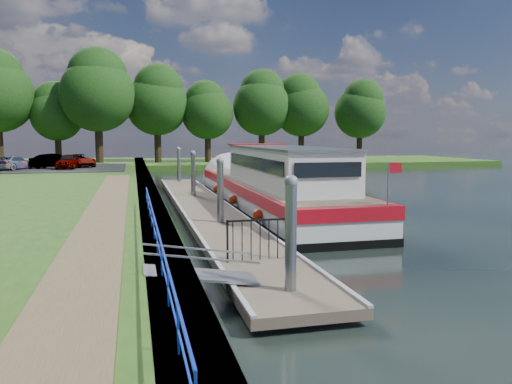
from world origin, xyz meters
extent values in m
plane|color=black|center=(0.00, 0.00, 0.00)|extent=(160.00, 160.00, 0.00)
cube|color=#473D2D|center=(-2.55, 15.00, 0.39)|extent=(1.10, 90.00, 0.78)
cube|color=#294E16|center=(12.00, 52.00, 0.30)|extent=(60.00, 18.00, 0.60)
cube|color=brown|center=(-4.40, 8.00, 0.80)|extent=(1.60, 40.00, 0.05)
cube|color=black|center=(-11.00, 38.00, 0.81)|extent=(14.00, 12.00, 0.06)
cube|color=#0C2DBF|center=(-2.75, 3.00, 1.48)|extent=(0.04, 18.00, 0.04)
cube|color=#0C2DBF|center=(-2.75, 3.00, 1.12)|extent=(0.03, 18.00, 0.03)
cylinder|color=#0C2DBF|center=(-2.75, -4.00, 1.14)|extent=(0.04, 0.04, 0.72)
cylinder|color=#0C2DBF|center=(-2.75, -2.00, 1.14)|extent=(0.04, 0.04, 0.72)
cylinder|color=#0C2DBF|center=(-2.75, 0.00, 1.14)|extent=(0.04, 0.04, 0.72)
cylinder|color=#0C2DBF|center=(-2.75, 2.00, 1.14)|extent=(0.04, 0.04, 0.72)
cylinder|color=#0C2DBF|center=(-2.75, 4.00, 1.14)|extent=(0.04, 0.04, 0.72)
cylinder|color=#0C2DBF|center=(-2.75, 6.00, 1.14)|extent=(0.04, 0.04, 0.72)
cylinder|color=#0C2DBF|center=(-2.75, 8.00, 1.14)|extent=(0.04, 0.04, 0.72)
cylinder|color=#0C2DBF|center=(-2.75, 10.00, 1.14)|extent=(0.04, 0.04, 0.72)
cylinder|color=#0C2DBF|center=(-2.75, 12.00, 1.14)|extent=(0.04, 0.04, 0.72)
cube|color=brown|center=(0.00, 13.00, 0.28)|extent=(2.50, 30.00, 0.24)
cube|color=#9EA0A3|center=(0.00, 1.00, 0.05)|extent=(2.30, 5.00, 0.30)
cube|color=#9EA0A3|center=(0.00, 9.00, 0.05)|extent=(2.30, 5.00, 0.30)
cube|color=#9EA0A3|center=(0.00, 17.00, 0.05)|extent=(2.30, 5.00, 0.30)
cube|color=#9EA0A3|center=(0.00, 25.00, 0.05)|extent=(2.30, 5.00, 0.30)
cube|color=#9EA0A3|center=(1.19, 13.00, 0.43)|extent=(0.12, 30.00, 0.06)
cube|color=#9EA0A3|center=(-1.19, 13.00, 0.43)|extent=(0.12, 30.00, 0.06)
cylinder|color=gray|center=(0.00, -0.50, 1.10)|extent=(0.26, 0.26, 3.40)
sphere|color=gray|center=(0.00, -0.50, 2.80)|extent=(0.30, 0.30, 0.30)
cylinder|color=gray|center=(0.00, 8.50, 1.10)|extent=(0.26, 0.26, 3.40)
sphere|color=gray|center=(0.00, 8.50, 2.80)|extent=(0.30, 0.30, 0.30)
cylinder|color=gray|center=(0.00, 17.50, 1.10)|extent=(0.26, 0.26, 3.40)
sphere|color=gray|center=(0.00, 17.50, 2.80)|extent=(0.30, 0.30, 0.30)
cylinder|color=gray|center=(0.00, 26.50, 1.10)|extent=(0.26, 0.26, 3.40)
sphere|color=gray|center=(0.00, 26.50, 2.80)|extent=(0.30, 0.30, 0.30)
cube|color=#A5A8AD|center=(-1.85, 0.50, 0.60)|extent=(2.58, 1.00, 0.43)
cube|color=#A5A8AD|center=(-1.85, 0.02, 1.10)|extent=(2.58, 0.04, 0.41)
cube|color=#A5A8AD|center=(-1.85, 0.98, 1.10)|extent=(2.58, 0.04, 0.41)
cube|color=black|center=(-0.90, 2.20, 0.98)|extent=(0.05, 0.05, 1.15)
cube|color=black|center=(0.90, 2.20, 0.98)|extent=(0.05, 0.05, 1.15)
cube|color=black|center=(0.00, 2.20, 1.52)|extent=(1.85, 0.05, 0.05)
cube|color=black|center=(-0.75, 2.20, 0.98)|extent=(0.02, 0.02, 1.10)
cube|color=black|center=(-0.50, 2.20, 0.98)|extent=(0.02, 0.02, 1.10)
cube|color=black|center=(-0.25, 2.20, 0.98)|extent=(0.02, 0.02, 1.10)
cube|color=black|center=(0.00, 2.20, 0.98)|extent=(0.02, 0.02, 1.10)
cube|color=black|center=(0.25, 2.20, 0.98)|extent=(0.02, 0.02, 1.10)
cube|color=black|center=(0.50, 2.20, 0.98)|extent=(0.02, 0.02, 1.10)
cube|color=black|center=(0.75, 2.20, 0.98)|extent=(0.02, 0.02, 1.10)
cube|color=black|center=(3.60, 14.30, 0.02)|extent=(4.00, 20.00, 0.55)
cube|color=silver|center=(3.60, 14.30, 0.62)|extent=(3.96, 19.90, 0.65)
cube|color=#AD0C18|center=(3.60, 14.30, 1.18)|extent=(4.04, 20.00, 0.48)
cube|color=brown|center=(3.60, 14.30, 1.42)|extent=(3.68, 19.20, 0.04)
cone|color=silver|center=(3.60, 24.70, 0.55)|extent=(4.00, 1.50, 4.00)
cube|color=silver|center=(3.60, 11.80, 2.30)|extent=(3.00, 11.00, 1.75)
cube|color=gray|center=(3.60, 11.80, 3.22)|extent=(3.10, 11.20, 0.10)
cube|color=black|center=(2.08, 11.80, 2.55)|extent=(0.04, 10.00, 0.55)
cube|color=black|center=(5.12, 11.80, 2.55)|extent=(0.04, 10.00, 0.55)
cube|color=black|center=(3.60, 17.35, 2.55)|extent=(2.60, 0.04, 0.55)
cube|color=black|center=(3.60, 6.25, 2.55)|extent=(2.60, 0.04, 0.55)
cube|color=#AD0C18|center=(3.60, 17.00, 3.30)|extent=(3.20, 1.60, 0.06)
cylinder|color=gray|center=(5.10, 4.60, 2.15)|extent=(0.05, 0.05, 1.50)
cube|color=#AD0C18|center=(5.35, 4.60, 2.70)|extent=(0.50, 0.02, 0.35)
sphere|color=red|center=(1.48, 8.30, 0.65)|extent=(0.44, 0.44, 0.44)
sphere|color=red|center=(1.48, 13.30, 0.65)|extent=(0.44, 0.44, 0.44)
sphere|color=red|center=(1.48, 18.30, 0.65)|extent=(0.44, 0.44, 0.44)
imported|color=#594C47|center=(2.40, 7.85, 2.30)|extent=(0.52, 0.69, 1.72)
cylinder|color=#332316|center=(-11.50, 49.87, 2.15)|extent=(0.70, 0.70, 3.10)
sphere|color=#143610|center=(-11.50, 49.87, 6.11)|extent=(5.85, 5.85, 5.85)
sphere|color=#143610|center=(-11.67, 50.04, 7.57)|extent=(4.65, 4.65, 4.65)
cylinder|color=#332316|center=(-6.89, 47.36, 2.75)|extent=(0.84, 0.84, 4.29)
sphere|color=#143610|center=(-6.89, 47.36, 8.23)|extent=(8.10, 8.10, 8.10)
sphere|color=#143610|center=(-6.84, 47.51, 10.25)|extent=(6.44, 6.44, 6.44)
cylinder|color=#332316|center=(-0.41, 49.36, 2.52)|extent=(0.79, 0.79, 3.83)
sphere|color=#143610|center=(-0.41, 49.36, 7.42)|extent=(7.24, 7.24, 7.24)
sphere|color=#143610|center=(-0.22, 49.13, 9.23)|extent=(5.75, 5.75, 5.75)
cylinder|color=#332316|center=(5.49, 49.09, 2.23)|extent=(0.72, 0.72, 3.26)
sphere|color=#143610|center=(5.49, 49.09, 6.40)|extent=(6.16, 6.16, 6.16)
sphere|color=#143610|center=(5.30, 49.34, 7.93)|extent=(4.89, 4.89, 4.89)
cylinder|color=#332316|center=(12.25, 49.38, 2.49)|extent=(0.78, 0.78, 3.77)
sphere|color=#143610|center=(12.25, 49.38, 7.31)|extent=(7.13, 7.13, 7.13)
sphere|color=#143610|center=(12.38, 49.62, 9.09)|extent=(5.66, 5.66, 5.66)
cylinder|color=#332316|center=(17.42, 49.40, 2.42)|extent=(0.77, 0.77, 3.65)
sphere|color=#143610|center=(17.42, 49.40, 7.09)|extent=(6.89, 6.89, 6.89)
sphere|color=#143610|center=(17.07, 49.41, 8.81)|extent=(5.47, 5.47, 5.47)
cylinder|color=#332316|center=(24.52, 47.52, 2.30)|extent=(0.74, 0.74, 3.41)
sphere|color=#143610|center=(24.52, 47.52, 6.66)|extent=(6.43, 6.43, 6.43)
sphere|color=#143610|center=(24.75, 47.30, 8.26)|extent=(5.11, 5.11, 5.11)
imported|color=#999999|center=(-8.90, 36.70, 1.51)|extent=(2.11, 4.12, 1.34)
imported|color=#999999|center=(-10.16, 36.99, 1.50)|extent=(4.24, 2.43, 1.32)
imported|color=#999999|center=(-13.35, 36.60, 1.42)|extent=(3.18, 4.35, 1.17)
imported|color=#999999|center=(-8.19, 39.11, 1.44)|extent=(3.61, 4.77, 1.20)
camera|label=1|loc=(-3.29, -10.67, 3.79)|focal=35.00mm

